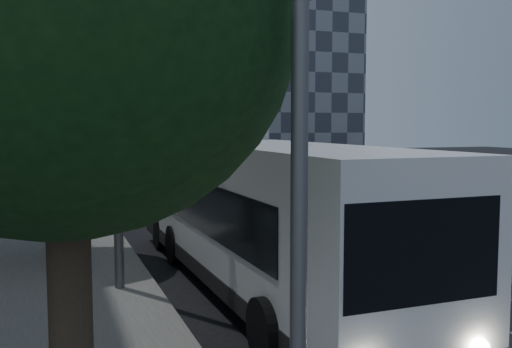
{
  "coord_description": "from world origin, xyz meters",
  "views": [
    {
      "loc": [
        -7.18,
        -14.11,
        3.62
      ],
      "look_at": [
        -0.45,
        4.14,
        1.92
      ],
      "focal_mm": 40.0,
      "sensor_mm": 36.0,
      "label": 1
    }
  ],
  "objects": [
    {
      "name": "car_white_b",
      "position": [
        -4.3,
        24.0,
        0.72
      ],
      "size": [
        3.33,
        5.3,
        1.43
      ],
      "primitive_type": "imported",
      "rotation": [
        0.0,
        0.0,
        0.29
      ],
      "color": "white",
      "rests_on": "ground"
    },
    {
      "name": "tram_rails",
      "position": [
        2.5,
        20.0,
        0.01
      ],
      "size": [
        4.52,
        90.0,
        0.02
      ],
      "color": "#97989F",
      "rests_on": "ground"
    },
    {
      "name": "building_distant_right",
      "position": [
        18.0,
        55.0,
        12.0
      ],
      "size": [
        22.0,
        18.0,
        24.0
      ],
      "primitive_type": "cube",
      "color": "#393E49",
      "rests_on": "ground"
    },
    {
      "name": "tree_0",
      "position": [
        -7.0,
        -8.14,
        4.56
      ],
      "size": [
        4.67,
        4.67,
        6.68
      ],
      "color": "black",
      "rests_on": "ground"
    },
    {
      "name": "car_white_d",
      "position": [
        -4.3,
        29.5,
        0.75
      ],
      "size": [
        2.52,
        4.67,
        1.51
      ],
      "primitive_type": "imported",
      "rotation": [
        0.0,
        0.0,
        -0.17
      ],
      "color": "#B0B0B5",
      "rests_on": "ground"
    },
    {
      "name": "overhead_wires",
      "position": [
        -4.97,
        20.0,
        3.47
      ],
      "size": [
        2.23,
        90.0,
        6.0
      ],
      "color": "black",
      "rests_on": "ground"
    },
    {
      "name": "car_white_a",
      "position": [
        -3.92,
        14.57,
        0.7
      ],
      "size": [
        3.23,
        4.42,
        1.4
      ],
      "primitive_type": "imported",
      "rotation": [
        0.0,
        0.0,
        0.44
      ],
      "color": "silver",
      "rests_on": "ground"
    },
    {
      "name": "streetlamp_near",
      "position": [
        -5.39,
        -1.96,
        6.05
      ],
      "size": [
        2.43,
        0.44,
        10.05
      ],
      "color": "slate",
      "rests_on": "ground"
    },
    {
      "name": "pickup_silver",
      "position": [
        -4.3,
        9.17,
        0.71
      ],
      "size": [
        3.42,
        5.51,
        1.42
      ],
      "primitive_type": "imported",
      "rotation": [
        0.0,
        0.0,
        -0.22
      ],
      "color": "#B1B3B9",
      "rests_on": "ground"
    },
    {
      "name": "tree_2",
      "position": [
        -6.5,
        12.21,
        4.08
      ],
      "size": [
        3.98,
        3.98,
        5.9
      ],
      "color": "black",
      "rests_on": "ground"
    },
    {
      "name": "streetlamp_far",
      "position": [
        -5.4,
        19.3,
        5.33
      ],
      "size": [
        2.15,
        0.44,
        8.73
      ],
      "color": "slate",
      "rests_on": "ground"
    },
    {
      "name": "car_white_c",
      "position": [
        -3.73,
        24.53,
        0.74
      ],
      "size": [
        3.06,
        4.74,
        1.47
      ],
      "primitive_type": "imported",
      "rotation": [
        0.0,
        0.0,
        0.37
      ],
      "color": "silver",
      "rests_on": "ground"
    },
    {
      "name": "ground",
      "position": [
        0.0,
        0.0,
        0.0
      ],
      "size": [
        120.0,
        120.0,
        0.0
      ],
      "primitive_type": "plane",
      "color": "black",
      "rests_on": "ground"
    },
    {
      "name": "trolleybus",
      "position": [
        -2.9,
        -2.24,
        1.72
      ],
      "size": [
        2.8,
        12.54,
        5.63
      ],
      "rotation": [
        0.0,
        0.0,
        0.02
      ],
      "color": "white",
      "rests_on": "ground"
    },
    {
      "name": "tree_3",
      "position": [
        -6.5,
        16.03,
        4.34
      ],
      "size": [
        3.94,
        3.94,
        6.14
      ],
      "color": "black",
      "rests_on": "ground"
    },
    {
      "name": "tree_5",
      "position": [
        -6.5,
        38.94,
        4.65
      ],
      "size": [
        5.49,
        5.49,
        7.13
      ],
      "color": "black",
      "rests_on": "ground"
    },
    {
      "name": "sidewalk",
      "position": [
        -7.5,
        20.0,
        0.07
      ],
      "size": [
        5.0,
        90.0,
        0.15
      ],
      "primitive_type": "cube",
      "color": "slate",
      "rests_on": "ground"
    },
    {
      "name": "tree_1",
      "position": [
        -7.0,
        1.58,
        4.3
      ],
      "size": [
        4.09,
        4.09,
        6.16
      ],
      "color": "black",
      "rests_on": "ground"
    },
    {
      "name": "tree_4",
      "position": [
        -6.5,
        27.09,
        4.26
      ],
      "size": [
        5.08,
        5.08,
        6.56
      ],
      "color": "black",
      "rests_on": "ground"
    }
  ]
}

